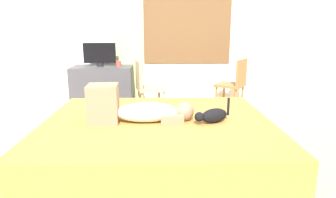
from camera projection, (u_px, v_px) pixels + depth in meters
ground_plane at (144, 177)px, 2.73m from camera, size 16.00×16.00×0.00m
back_wall_with_window at (151, 19)px, 4.79m from camera, size 6.40×0.14×2.90m
bed at (158, 146)px, 2.80m from camera, size 2.10×1.85×0.49m
person_lying at (136, 109)px, 2.67m from camera, size 0.94×0.29×0.34m
cat at (212, 116)px, 2.64m from camera, size 0.33×0.21×0.21m
desk at (103, 90)px, 4.63m from camera, size 0.90×0.56×0.74m
tv_monitor at (100, 54)px, 4.50m from camera, size 0.48×0.10×0.35m
cup at (119, 64)px, 4.54m from camera, size 0.08×0.08×0.08m
chair_by_desk at (146, 86)px, 4.28m from camera, size 0.45×0.45×0.86m
chair_spare at (235, 82)px, 4.52m from camera, size 0.53×0.53×0.86m
curtain_left at (128, 29)px, 4.70m from camera, size 0.44×0.06×2.57m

